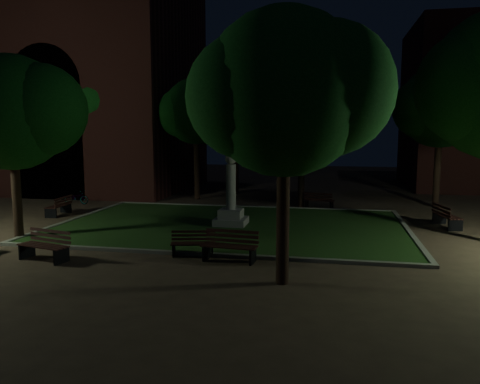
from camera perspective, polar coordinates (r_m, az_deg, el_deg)
The scene contains 21 objects.
ground at distance 19.07m, azimuth -2.39°, elevation -5.38°, with size 80.00×80.00×0.00m, color #4E3A2C.
lawn at distance 20.97m, azimuth -1.11°, elevation -4.09°, with size 15.00×10.00×0.08m, color #234518.
lawn_kerb at distance 20.96m, azimuth -1.11°, elevation -4.04°, with size 15.40×10.40×0.12m.
monument at distance 20.80m, azimuth -1.11°, elevation -1.62°, with size 1.40×1.40×3.20m.
building_main at distance 37.87m, azimuth -21.64°, elevation 11.68°, with size 20.00×12.00×15.00m.
tree_west at distance 20.08m, azimuth -25.88°, elevation 8.70°, with size 5.43×4.43×7.15m.
tree_north_wl at distance 29.12m, azimuth -5.19°, elevation 9.75°, with size 4.97×4.06×7.46m.
tree_north_er at distance 26.17m, azimuth 7.90°, elevation 11.01°, with size 6.45×5.26×8.53m.
tree_ne at distance 28.16m, azimuth 23.47°, elevation 9.55°, with size 5.53×4.52×7.83m.
tree_se at distance 12.71m, azimuth 5.89°, elevation 11.89°, with size 5.50×4.49×7.47m.
tree_nw at distance 31.66m, azimuth -16.04°, elevation 10.44°, with size 5.56×4.54×8.33m.
tree_far_north at distance 31.73m, azimuth -0.33°, elevation 10.89°, with size 5.53×4.51×8.41m.
lamppost_nw at distance 32.08m, azimuth -16.76°, elevation 4.64°, with size 1.18×0.28×4.01m.
lamppost_ne at distance 28.65m, azimuth 22.83°, elevation 4.49°, with size 1.18×0.28×4.34m.
bench_near_left at distance 16.18m, azimuth -5.73°, elevation -6.32°, with size 1.59×0.86×0.83m.
bench_near_right at distance 15.39m, azimuth -1.23°, elevation -6.70°, with size 1.87×0.81×1.00m.
bench_west_near at distance 16.76m, azimuth -22.66°, elevation -6.12°, with size 1.90×1.05×0.99m.
bench_left_side at distance 25.30m, azimuth -21.14°, elevation -1.66°, with size 0.73×1.78×0.96m.
bench_right_side at distance 22.57m, azimuth 23.78°, elevation -2.78°, with size 0.99×1.92×1.01m.
bench_far_side at distance 26.10m, azimuth 9.57°, elevation -1.08°, with size 1.69×0.92×0.88m.
bicycle at distance 28.92m, azimuth -19.33°, elevation -0.60°, with size 0.53×1.52×0.80m, color black.
Camera 1 is at (4.38, -18.07, 4.22)m, focal length 35.00 mm.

